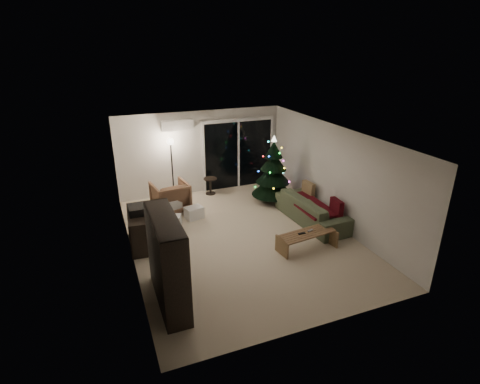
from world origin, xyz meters
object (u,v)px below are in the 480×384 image
object	(u,v)px
armchair	(170,197)
christmas_tree	(273,169)
sofa	(312,209)
media_cabinet	(140,229)
coffee_table	(307,241)
bookshelf	(155,264)

from	to	relation	value
armchair	christmas_tree	xyz separation A→B (m)	(2.90, -0.38, 0.56)
sofa	media_cabinet	bearing A→B (deg)	81.42
media_cabinet	coffee_table	xyz separation A→B (m)	(3.44, -1.59, -0.19)
armchair	christmas_tree	world-z (taller)	christmas_tree
sofa	coffee_table	distance (m)	1.48
bookshelf	coffee_table	bearing A→B (deg)	34.37
bookshelf	christmas_tree	distance (m)	5.22
armchair	sofa	world-z (taller)	armchair
armchair	coffee_table	world-z (taller)	armchair
armchair	christmas_tree	size ratio (longest dim) A/B	0.48
armchair	coffee_table	xyz separation A→B (m)	(2.41, -3.15, -0.21)
sofa	coffee_table	bearing A→B (deg)	140.75
sofa	christmas_tree	bearing A→B (deg)	10.11
bookshelf	sofa	size ratio (longest dim) A/B	0.73
christmas_tree	bookshelf	bearing A→B (deg)	-138.81
sofa	armchair	bearing A→B (deg)	55.91
bookshelf	armchair	xyz separation A→B (m)	(1.02, 3.82, -0.41)
armchair	media_cabinet	bearing A→B (deg)	49.42
media_cabinet	armchair	size ratio (longest dim) A/B	1.37
coffee_table	christmas_tree	bearing A→B (deg)	72.44
coffee_table	armchair	bearing A→B (deg)	120.00
sofa	christmas_tree	xyz separation A→B (m)	(-0.37, 1.57, 0.65)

